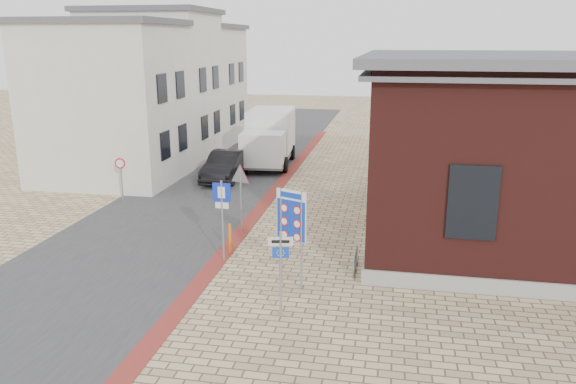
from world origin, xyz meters
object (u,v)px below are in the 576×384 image
Objects in this scene: sedan at (226,166)px; essen_sign at (281,261)px; box_truck at (269,137)px; border_sign at (291,218)px; parking_sign at (222,206)px; bollard at (230,238)px.

essen_sign reaches higher than sedan.
box_truck reaches higher than essen_sign.
box_truck is 2.59× the size of essen_sign.
sedan is at bearing 101.63° from essen_sign.
box_truck is at bearing 128.29° from border_sign.
sedan is 1.64× the size of parking_sign.
parking_sign reaches higher than bollard.
essen_sign is (0.08, -2.00, -0.58)m from border_sign.
bollard is at bearing 111.43° from essen_sign.
parking_sign reaches higher than essen_sign.
border_sign is 3.86m from bollard.
border_sign is at bearing -41.31° from bollard.
box_truck is 5.91× the size of bollard.
bollard is (-2.70, 4.30, -1.08)m from essen_sign.
border_sign reaches higher than bollard.
sedan is 1.52× the size of border_sign.
essen_sign is 2.28× the size of bollard.
essen_sign is 5.19m from bollard.
parking_sign is 1.63m from bollard.
box_truck is at bearing 97.11° from bollard.
bollard is (0.00, 0.80, -1.42)m from parking_sign.
border_sign is (4.41, -16.68, 0.53)m from box_truck.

